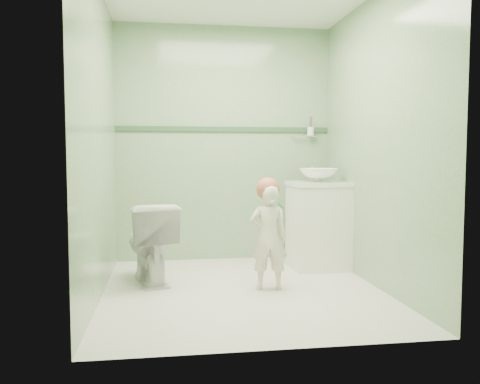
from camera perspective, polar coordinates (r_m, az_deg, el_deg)
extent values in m
plane|color=beige|center=(4.08, 0.32, -11.15)|extent=(2.50, 2.50, 0.00)
cube|color=#77A474|center=(5.18, -1.81, 5.52)|extent=(2.20, 0.04, 2.40)
cube|color=#77A474|center=(2.71, 4.40, 6.75)|extent=(2.20, 0.04, 2.40)
cube|color=#77A474|center=(3.92, -15.85, 5.80)|extent=(0.04, 2.50, 2.40)
cube|color=#77A474|center=(4.25, 15.23, 5.67)|extent=(0.04, 2.50, 2.40)
cube|color=#305334|center=(5.17, -1.79, 7.19)|extent=(2.20, 0.02, 0.05)
cube|color=white|center=(4.86, 8.90, -3.90)|extent=(0.52, 0.50, 0.80)
cube|color=white|center=(4.82, 8.95, 0.93)|extent=(0.54, 0.52, 0.04)
imported|color=white|center=(4.81, 8.97, 1.93)|extent=(0.37, 0.37, 0.13)
cylinder|color=silver|center=(5.00, 8.29, 2.66)|extent=(0.03, 0.03, 0.18)
cylinder|color=silver|center=(4.95, 8.46, 3.57)|extent=(0.02, 0.12, 0.02)
cylinder|color=silver|center=(5.29, 7.38, 6.32)|extent=(0.26, 0.02, 0.02)
cylinder|color=silver|center=(5.29, 8.08, 6.86)|extent=(0.07, 0.07, 0.09)
cylinder|color=#2E34B4|center=(5.29, 7.99, 7.62)|extent=(0.01, 0.01, 0.17)
cylinder|color=red|center=(5.31, 8.14, 7.61)|extent=(0.01, 0.01, 0.17)
imported|color=white|center=(4.32, -10.23, -5.69)|extent=(0.52, 0.74, 0.68)
imported|color=beige|center=(4.03, 3.27, -5.20)|extent=(0.32, 0.23, 0.84)
sphere|color=#B25B44|center=(4.01, 3.22, 0.32)|extent=(0.19, 0.19, 0.19)
cylinder|color=#058051|center=(3.88, 4.70, -1.67)|extent=(0.08, 0.13, 0.06)
cube|color=white|center=(3.91, 3.72, -1.02)|extent=(0.03, 0.03, 0.02)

